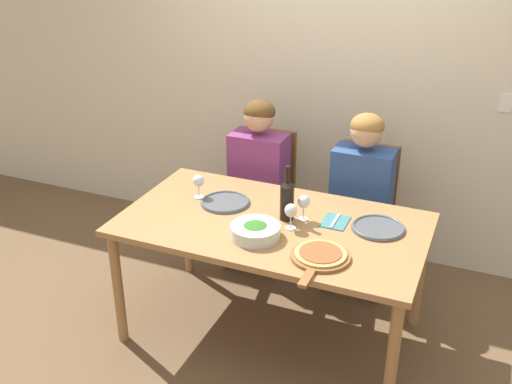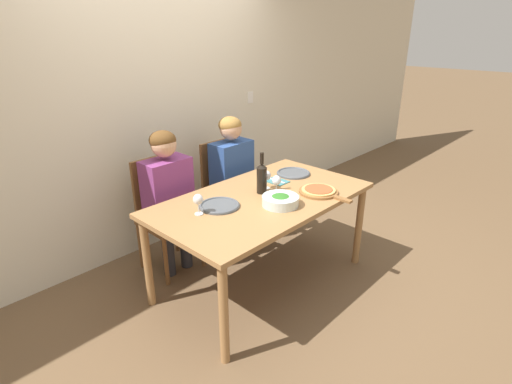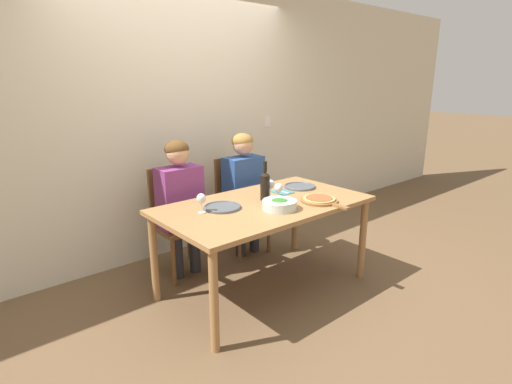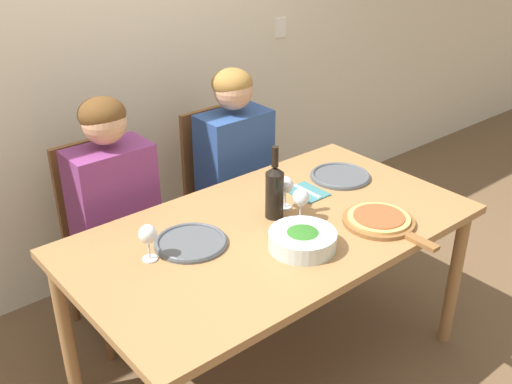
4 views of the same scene
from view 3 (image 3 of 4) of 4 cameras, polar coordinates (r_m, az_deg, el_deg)
name	(u,v)px [view 3 (image 3 of 4)]	position (r m, az deg, el deg)	size (l,w,h in m)	color
ground_plane	(264,287)	(3.53, 1.16, -13.47)	(40.00, 40.00, 0.00)	brown
back_wall	(183,119)	(4.09, -10.32, 10.29)	(10.00, 0.06, 2.70)	beige
dining_table	(265,212)	(3.25, 1.22, -2.83)	(1.71, 0.95, 0.76)	#9E7042
chair_left	(176,217)	(3.72, -11.41, -3.51)	(0.42, 0.42, 0.96)	brown
chair_right	(238,202)	(4.10, -2.64, -1.43)	(0.42, 0.42, 0.96)	brown
person_woman	(181,196)	(3.56, -10.69, -0.55)	(0.47, 0.51, 1.23)	#28282D
person_man	(244,183)	(3.95, -1.66, 1.34)	(0.47, 0.51, 1.23)	#28282D
wine_bottle	(265,185)	(3.27, 1.30, 1.03)	(0.08, 0.08, 0.32)	black
broccoli_bowl	(280,205)	(3.06, 3.38, -1.80)	(0.27, 0.27, 0.08)	silver
dinner_plate_left	(222,207)	(3.10, -4.83, -2.15)	(0.29, 0.29, 0.02)	#4C5156
dinner_plate_right	(300,186)	(3.70, 6.28, 0.80)	(0.29, 0.29, 0.02)	#4C5156
pizza_on_board	(320,200)	(3.29, 9.11, -1.12)	(0.30, 0.44, 0.04)	brown
wine_glass_left	(201,199)	(2.98, -7.83, -1.06)	(0.07, 0.07, 0.15)	silver
wine_glass_right	(271,185)	(3.36, 2.10, 1.01)	(0.07, 0.07, 0.15)	silver
wine_glass_centre	(279,189)	(3.25, 3.24, 0.48)	(0.07, 0.07, 0.15)	silver
fork_on_napkin	(282,192)	(3.53, 3.75, 0.02)	(0.14, 0.18, 0.01)	#387075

